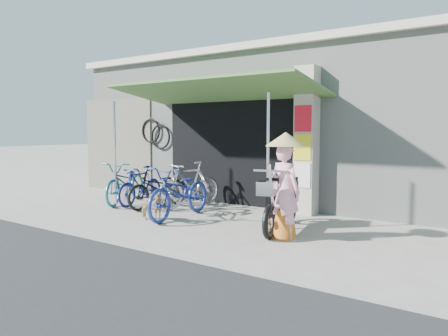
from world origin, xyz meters
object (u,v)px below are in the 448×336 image
Objects in this scene: bike_navy at (180,192)px; nun at (285,186)px; bike_teal at (126,182)px; moped at (282,201)px; street_dog at (151,207)px; bike_black at (159,188)px; bike_silver at (190,185)px; bike_blue at (140,186)px.

bike_navy is 2.47m from nun.
bike_teal is 4.72m from nun.
street_dog is at bearing -173.33° from moped.
bike_black reaches higher than street_dog.
bike_silver is (0.55, 0.41, 0.07)m from bike_black.
bike_teal is 1.07m from bike_black.
bike_blue is 3.84m from moped.
moped is at bearing 0.35° from bike_navy.
nun is at bearing -70.62° from moped.
nun is at bearing -8.89° from bike_black.
nun is (3.01, -1.28, 0.33)m from bike_silver.
bike_silver is 3.28m from nun.
moped is (2.36, 0.81, 0.23)m from street_dog.
bike_navy reaches higher than bike_blue.
street_dog is at bearing -48.00° from bike_black.
bike_silver is 1.15m from bike_navy.
bike_silver is at bearing 152.04° from moped.
bike_navy is 2.99× the size of street_dog.
bike_navy is (1.71, -0.59, 0.07)m from bike_blue.
bike_black is 0.88× the size of bike_navy.
bike_blue is at bearing -22.23° from bike_teal.
street_dog is (1.94, -1.16, -0.22)m from bike_teal.
bike_blue is at bearing 154.96° from bike_navy.
bike_navy is at bearing -36.49° from bike_teal.
bike_blue is 4.25m from nun.
bike_silver reaches higher than bike_navy.
bike_teal is at bearing 3.01° from nun.
nun reaches higher than street_dog.
street_dog is at bearing -52.26° from bike_teal.
bike_teal reaches higher than street_dog.
bike_silver is 1.62m from street_dog.
bike_blue is 0.88× the size of nun.
moped reaches higher than bike_silver.
nun is at bearing -32.08° from bike_teal.
bike_navy is 1.15× the size of nun.
bike_teal is 2.28m from street_dog.
nun is (3.56, -0.87, 0.39)m from bike_black.
bike_black is 3.68m from nun.
nun reaches higher than moped.
bike_silver reaches higher than bike_black.
bike_blue is (0.48, -0.01, -0.05)m from bike_teal.
bike_blue is 1.81m from bike_navy.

